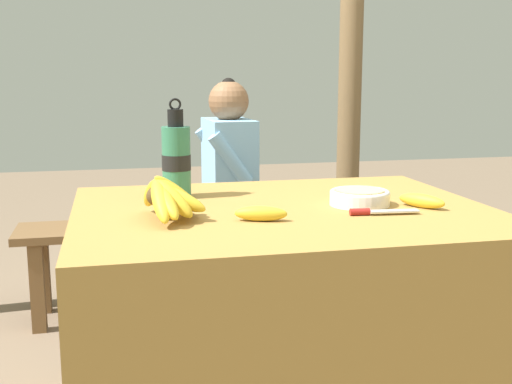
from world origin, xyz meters
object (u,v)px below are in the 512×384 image
Objects in this scene: wooden_bench at (167,239)px; banana_bunch_green at (89,215)px; loose_banana_side at (422,201)px; knife at (374,211)px; banana_bunch_ripe at (168,197)px; water_bottle at (176,160)px; seated_vendor at (219,179)px; serving_bowl at (360,196)px; support_post_far at (351,39)px; loose_banana_front at (261,214)px.

banana_bunch_green is at bearing -179.74° from wooden_bench.
knife is at bearing -160.17° from loose_banana_side.
water_bottle is at bearing 80.25° from banana_bunch_ripe.
banana_bunch_ripe reaches higher than wooden_bench.
water_bottle is 0.28× the size of seated_vendor.
serving_bowl is 1.19m from seated_vendor.
loose_banana_side is at bearing -102.60° from support_post_far.
serving_bowl is 0.36m from loose_banana_front.
seated_vendor is (0.34, 1.23, -0.16)m from banana_bunch_ripe.
seated_vendor is 1.00m from support_post_far.
banana_bunch_ripe is at bearing -172.49° from serving_bowl.
wooden_bench is at bearing 114.66° from knife.
wooden_bench is at bearing 111.91° from serving_bowl.
seated_vendor is (0.25, -0.03, 0.28)m from wooden_bench.
knife is (-0.01, -0.14, -0.02)m from serving_bowl.
loose_banana_side is 1.59m from support_post_far.
loose_banana_side is 1.63m from banana_bunch_green.
banana_bunch_ripe is 1.89× the size of loose_banana_front.
loose_banana_front is at bearing -69.67° from banana_bunch_green.
loose_banana_front is 1.31m from seated_vendor.
banana_bunch_ripe is 0.58m from serving_bowl.
serving_bowl is 0.57× the size of water_bottle.
water_bottle reaches higher than wooden_bench.
banana_bunch_green is (-0.83, 1.19, -0.27)m from serving_bowl.
loose_banana_side is at bearing -51.92° from banana_bunch_green.
water_bottle is at bearing 70.18° from seated_vendor.
banana_bunch_green is (-0.60, 0.03, -0.15)m from seated_vendor.
seated_vendor is (0.29, 0.92, -0.22)m from water_bottle.
support_post_far is at bearing 48.65° from water_bottle.
wooden_bench is 1.23× the size of seated_vendor.
loose_banana_side is 1.47m from wooden_bench.
loose_banana_front is (-0.33, -0.14, -0.01)m from serving_bowl.
serving_bowl is 1.35m from wooden_bench.
banana_bunch_ripe is at bearing -99.75° from water_bottle.
loose_banana_side is 0.11× the size of wooden_bench.
seated_vendor is 0.43× the size of support_post_far.
wooden_bench is 1.36m from support_post_far.
serving_bowl is 0.91× the size of knife.
loose_banana_front is 0.13× the size of seated_vendor.
seated_vendor is at bearing 107.73° from loose_banana_side.
banana_bunch_ripe is 0.11× the size of support_post_far.
loose_banana_front is 0.74× the size of knife.
banana_bunch_ripe is 0.74m from loose_banana_side.
banana_bunch_green is (-0.35, -0.00, 0.13)m from wooden_bench.
banana_bunch_green reaches higher than wooden_bench.
loose_banana_side is at bearing 25.15° from knife.
serving_bowl is (0.57, 0.08, -0.04)m from banana_bunch_ripe.
seated_vendor is (-0.23, 1.16, -0.13)m from serving_bowl.
loose_banana_side reaches higher than wooden_bench.
loose_banana_front is 0.11× the size of wooden_bench.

